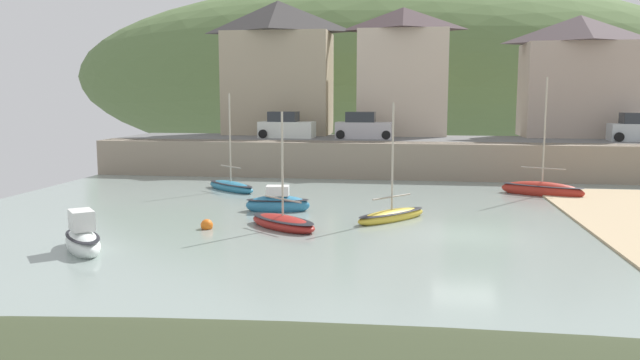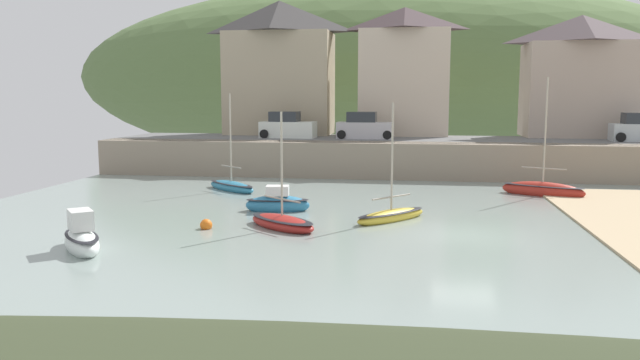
% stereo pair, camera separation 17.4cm
% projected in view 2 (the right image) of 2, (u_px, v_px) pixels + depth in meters
% --- Properties ---
extents(ground, '(48.00, 41.00, 0.61)m').
position_uv_depth(ground, '(556.00, 317.00, 14.93)').
color(ground, gray).
extents(quay_seawall, '(48.00, 9.40, 2.40)m').
position_uv_depth(quay_seawall, '(445.00, 158.00, 41.49)').
color(quay_seawall, gray).
rests_on(quay_seawall, ground).
extents(hillside_backdrop, '(80.00, 44.00, 22.61)m').
position_uv_depth(hillside_backdrop, '(388.00, 77.00, 78.35)').
color(hillside_backdrop, '#56713F').
rests_on(hillside_backdrop, ground).
extents(waterfront_building_left, '(8.74, 5.14, 10.67)m').
position_uv_depth(waterfront_building_left, '(280.00, 67.00, 50.08)').
color(waterfront_building_left, tan).
rests_on(waterfront_building_left, ground).
extents(waterfront_building_centre, '(7.18, 4.75, 9.96)m').
position_uv_depth(waterfront_building_centre, '(404.00, 71.00, 48.65)').
color(waterfront_building_centre, beige).
rests_on(waterfront_building_centre, ground).
extents(waterfront_building_right, '(8.29, 5.33, 9.11)m').
position_uv_depth(waterfront_building_right, '(580.00, 76.00, 46.74)').
color(waterfront_building_right, tan).
rests_on(waterfront_building_right, ground).
extents(motorboat_with_cabin, '(4.54, 2.92, 6.73)m').
position_uv_depth(motorboat_with_cabin, '(543.00, 190.00, 34.26)').
color(motorboat_with_cabin, '#A8271D').
rests_on(motorboat_with_cabin, ground).
extents(sailboat_blue_trim, '(3.76, 3.41, 5.01)m').
position_uv_depth(sailboat_blue_trim, '(282.00, 222.00, 25.83)').
color(sailboat_blue_trim, maroon).
rests_on(sailboat_blue_trim, ground).
extents(sailboat_white_hull, '(3.40, 3.71, 5.34)m').
position_uv_depth(sailboat_white_hull, '(391.00, 215.00, 27.39)').
color(sailboat_white_hull, gold).
rests_on(sailboat_white_hull, ground).
extents(sailboat_far_left, '(2.79, 3.08, 1.70)m').
position_uv_depth(sailboat_far_left, '(82.00, 239.00, 22.01)').
color(sailboat_far_left, white).
rests_on(sailboat_far_left, ground).
extents(fishing_boat_green, '(3.21, 1.53, 1.44)m').
position_uv_depth(fishing_boat_green, '(278.00, 203.00, 29.68)').
color(fishing_boat_green, teal).
rests_on(fishing_boat_green, ground).
extents(sailboat_tall_mast, '(3.91, 3.53, 5.80)m').
position_uv_depth(sailboat_tall_mast, '(231.00, 186.00, 36.17)').
color(sailboat_tall_mast, teal).
rests_on(sailboat_tall_mast, ground).
extents(parked_car_near_slipway, '(4.21, 1.99, 1.95)m').
position_uv_depth(parked_car_near_slipway, '(287.00, 127.00, 46.07)').
color(parked_car_near_slipway, silver).
rests_on(parked_car_near_slipway, ground).
extents(parked_car_by_wall, '(4.15, 1.82, 1.95)m').
position_uv_depth(parked_car_by_wall, '(364.00, 127.00, 45.21)').
color(parked_car_by_wall, '#B9B6BB').
rests_on(parked_car_by_wall, ground).
extents(mooring_buoy, '(0.51, 0.51, 0.51)m').
position_uv_depth(mooring_buoy, '(206.00, 225.00, 25.68)').
color(mooring_buoy, orange).
rests_on(mooring_buoy, ground).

